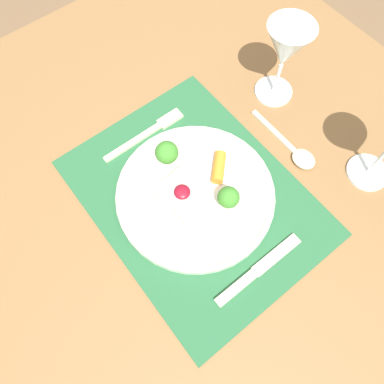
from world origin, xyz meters
name	(u,v)px	position (x,y,z in m)	size (l,w,h in m)	color
ground_plane	(194,278)	(0.00, 0.00, 0.00)	(8.00, 8.00, 0.00)	brown
dining_table	(195,215)	(0.00, 0.00, 0.65)	(1.19, 1.14, 0.74)	brown
placemat	(195,197)	(0.00, 0.00, 0.75)	(0.46, 0.35, 0.00)	#235633
dinner_plate	(192,192)	(-0.01, 0.00, 0.76)	(0.29, 0.29, 0.07)	silver
fork	(149,132)	(-0.17, 0.01, 0.75)	(0.02, 0.18, 0.01)	beige
knife	(253,274)	(0.17, -0.01, 0.75)	(0.02, 0.18, 0.01)	beige
spoon	(296,152)	(0.05, 0.21, 0.75)	(0.17, 0.04, 0.01)	beige
wine_glass_far	(286,49)	(-0.09, 0.28, 0.86)	(0.09, 0.09, 0.17)	white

